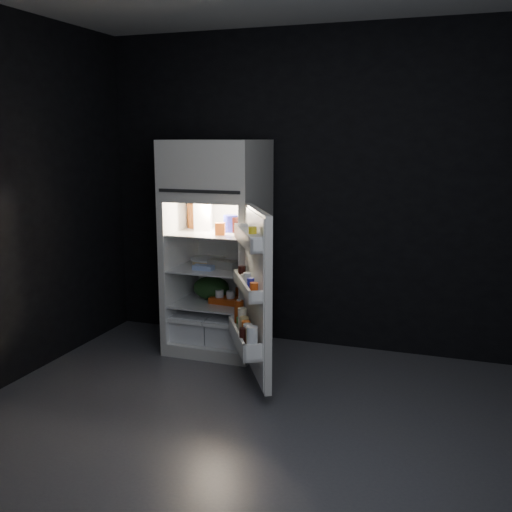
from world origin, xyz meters
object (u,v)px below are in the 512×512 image
at_px(refrigerator, 218,239).
at_px(fridge_door, 254,297).
at_px(yogurt_tray, 226,300).
at_px(egg_carton, 223,264).
at_px(milk_jug, 203,216).

distance_m(refrigerator, fridge_door, 0.95).
relative_size(refrigerator, yogurt_tray, 6.69).
bearing_deg(yogurt_tray, egg_carton, 179.68).
bearing_deg(refrigerator, milk_jug, -172.21).
xyz_separation_m(refrigerator, egg_carton, (0.08, -0.09, -0.19)).
relative_size(refrigerator, milk_jug, 7.42).
distance_m(fridge_door, milk_jug, 1.08).
bearing_deg(milk_jug, fridge_door, -59.51).
distance_m(refrigerator, egg_carton, 0.23).
relative_size(fridge_door, milk_jug, 5.08).
height_order(milk_jug, egg_carton, milk_jug).
bearing_deg(milk_jug, refrigerator, -7.11).
relative_size(milk_jug, egg_carton, 0.91).
xyz_separation_m(egg_carton, yogurt_tray, (0.02, -0.00, -0.31)).
height_order(fridge_door, egg_carton, fridge_door).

